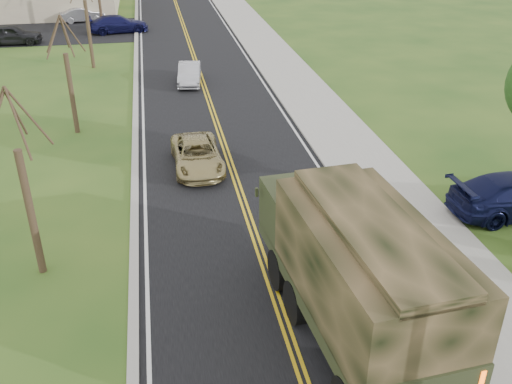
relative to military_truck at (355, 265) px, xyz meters
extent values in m
cube|color=black|center=(-1.62, 34.55, -2.29)|extent=(8.00, 120.00, 0.01)
cube|color=#9E998E|center=(2.53, 34.55, -2.23)|extent=(0.30, 120.00, 0.12)
cube|color=#9E998E|center=(4.28, 34.55, -2.24)|extent=(3.20, 120.00, 0.10)
cube|color=#9E998E|center=(-5.77, 34.55, -2.24)|extent=(0.30, 120.00, 0.10)
cylinder|color=#38281C|center=(-8.62, 4.55, -0.19)|extent=(0.24, 0.24, 4.20)
cylinder|color=#38281C|center=(-8.14, 4.67, 2.83)|extent=(1.01, 0.33, 1.90)
cylinder|color=#38281C|center=(-8.59, 5.16, 2.76)|extent=(0.13, 1.29, 1.74)
cylinder|color=#38281C|center=(-8.35, 4.13, 2.83)|extent=(0.58, 0.90, 1.90)
cylinder|color=#38281C|center=(-8.62, 16.55, -0.31)|extent=(0.24, 0.24, 3.96)
cylinder|color=#38281C|center=(-8.17, 16.67, 2.54)|extent=(0.96, 0.32, 1.79)
cylinder|color=#38281C|center=(-8.59, 17.13, 2.47)|extent=(0.12, 1.22, 1.65)
cylinder|color=#38281C|center=(-9.05, 16.71, 2.54)|extent=(0.93, 0.41, 1.79)
cylinder|color=#38281C|center=(-8.99, 16.09, 2.47)|extent=(0.75, 0.99, 1.67)
cylinder|color=#38281C|center=(-8.37, 16.16, 2.54)|extent=(0.55, 0.85, 1.80)
cylinder|color=#38281C|center=(-8.62, 28.55, -0.07)|extent=(0.24, 0.24, 4.44)
cylinder|color=#38281C|center=(-8.62, 40.55, -0.25)|extent=(0.24, 0.24, 4.08)
cube|color=black|center=(-11.62, 40.55, -2.28)|extent=(18.00, 10.00, 0.02)
cylinder|color=black|center=(1.41, -2.60, -1.67)|extent=(0.50, 1.28, 1.25)
cylinder|color=black|center=(-1.27, 0.83, -1.67)|extent=(0.50, 1.28, 1.25)
cylinder|color=black|center=(1.11, 1.03, -1.67)|extent=(0.50, 1.28, 1.25)
cylinder|color=black|center=(-1.40, 2.41, -1.67)|extent=(0.50, 1.28, 1.25)
cylinder|color=black|center=(0.98, 2.61, -1.67)|extent=(0.50, 1.28, 1.25)
cube|color=#2E351C|center=(-0.02, 0.25, -1.10)|extent=(3.38, 8.15, 0.40)
cube|color=#2E351C|center=(-0.26, 3.14, -0.14)|extent=(2.90, 2.38, 1.59)
cube|color=black|center=(-0.35, 4.15, 0.09)|extent=(2.50, 0.30, 0.80)
cube|color=#2E351C|center=(0.06, -0.71, -0.82)|extent=(3.33, 6.24, 0.17)
cube|color=black|center=(0.06, -0.71, 0.38)|extent=(3.33, 6.24, 2.27)
cube|color=black|center=(0.06, -0.71, 1.57)|extent=(2.31, 6.15, 0.28)
cube|color=#FF590C|center=(1.51, -3.68, -0.53)|extent=(0.12, 0.05, 0.51)
imported|color=tan|center=(-3.07, 11.31, -1.68)|extent=(2.15, 4.46, 1.22)
imported|color=#B2B2B8|center=(-2.42, 23.72, -1.67)|extent=(1.76, 3.93, 1.25)
imported|color=black|center=(-15.27, 36.55, -1.54)|extent=(4.49, 1.95, 1.51)
imported|color=#B0AFB4|center=(-10.58, 44.55, -1.64)|extent=(4.15, 2.21, 1.30)
imported|color=#10113D|center=(-7.22, 39.37, -1.57)|extent=(5.23, 2.80, 1.44)
camera|label=1|loc=(-4.63, -11.28, 8.41)|focal=40.00mm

